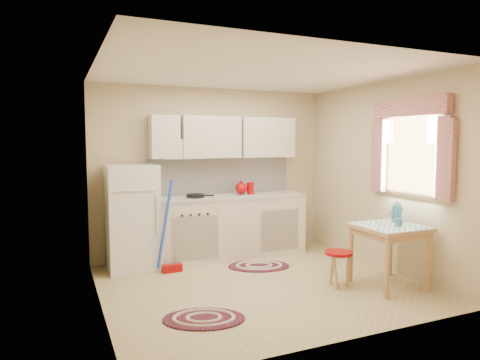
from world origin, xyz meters
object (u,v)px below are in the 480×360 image
(fridge, at_px, (132,217))
(stool, at_px, (338,269))
(table, at_px, (389,256))
(base_cabinets, at_px, (230,228))

(fridge, height_order, stool, fridge)
(table, xyz_separation_m, stool, (-0.55, 0.22, -0.15))
(fridge, bearing_deg, table, -35.64)
(base_cabinets, bearing_deg, stool, -68.61)
(fridge, bearing_deg, base_cabinets, 2.01)
(fridge, distance_m, stool, 2.73)
(fridge, relative_size, base_cabinets, 0.62)
(fridge, height_order, table, fridge)
(base_cabinets, xyz_separation_m, table, (1.23, -1.95, -0.08))
(table, height_order, stool, table)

